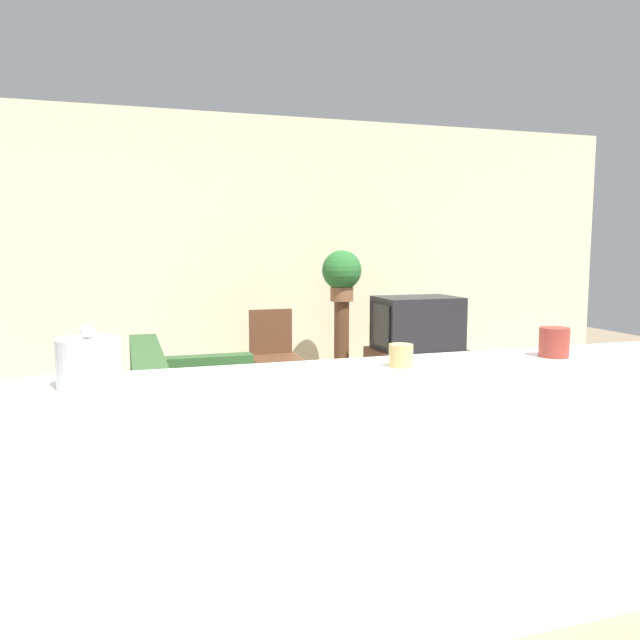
% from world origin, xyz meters
% --- Properties ---
extents(ground_plane, '(14.00, 14.00, 0.00)m').
position_xyz_m(ground_plane, '(0.00, 0.00, 0.00)').
color(ground_plane, gray).
extents(wall_back, '(9.00, 0.06, 2.70)m').
position_xyz_m(wall_back, '(0.00, 3.43, 1.35)').
color(wall_back, beige).
rests_on(wall_back, ground_plane).
extents(couch, '(0.94, 1.96, 0.75)m').
position_xyz_m(couch, '(-0.36, 1.29, 0.27)').
color(couch, '#33562D').
rests_on(couch, ground_plane).
extents(tv_stand, '(0.80, 0.53, 0.53)m').
position_xyz_m(tv_stand, '(1.62, 2.17, 0.27)').
color(tv_stand, brown).
rests_on(tv_stand, ground_plane).
extents(television, '(0.71, 0.50, 0.46)m').
position_xyz_m(television, '(1.62, 2.17, 0.76)').
color(television, '#232328').
rests_on(television, tv_stand).
extents(wooden_chair, '(0.44, 0.44, 0.86)m').
position_xyz_m(wooden_chair, '(0.45, 2.66, 0.48)').
color(wooden_chair, brown).
rests_on(wooden_chair, ground_plane).
extents(plant_stand, '(0.14, 0.14, 0.91)m').
position_xyz_m(plant_stand, '(1.14, 2.78, 0.46)').
color(plant_stand, brown).
rests_on(plant_stand, ground_plane).
extents(potted_plant, '(0.37, 0.37, 0.48)m').
position_xyz_m(potted_plant, '(1.14, 2.78, 1.18)').
color(potted_plant, '#8E5B3D').
rests_on(potted_plant, plant_stand).
extents(foreground_counter, '(2.84, 0.44, 1.00)m').
position_xyz_m(foreground_counter, '(0.00, -0.69, 0.50)').
color(foreground_counter, white).
rests_on(foreground_counter, ground_plane).
extents(decorative_bowl, '(0.20, 0.20, 0.20)m').
position_xyz_m(decorative_bowl, '(-0.94, -0.69, 1.08)').
color(decorative_bowl, silver).
rests_on(decorative_bowl, foreground_counter).
extents(candle_jar, '(0.09, 0.09, 0.08)m').
position_xyz_m(candle_jar, '(0.13, -0.69, 1.04)').
color(candle_jar, tan).
rests_on(candle_jar, foreground_counter).
extents(coffee_tin, '(0.12, 0.12, 0.12)m').
position_xyz_m(coffee_tin, '(0.79, -0.69, 1.06)').
color(coffee_tin, '#99382D').
rests_on(coffee_tin, foreground_counter).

